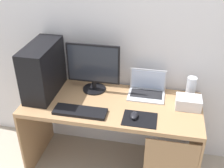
{
  "coord_description": "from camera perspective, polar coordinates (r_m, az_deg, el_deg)",
  "views": [
    {
      "loc": [
        0.38,
        -1.88,
        2.03
      ],
      "look_at": [
        0.0,
        0.0,
        0.9
      ],
      "focal_mm": 44.88,
      "sensor_mm": 36.0,
      "label": 1
    }
  ],
  "objects": [
    {
      "name": "ground_plane",
      "position": [
        2.8,
        0.0,
        -16.16
      ],
      "size": [
        8.0,
        8.0,
        0.0
      ],
      "primitive_type": "plane",
      "color": "#9E9384"
    },
    {
      "name": "wall_back",
      "position": [
        2.38,
        1.77,
        12.55
      ],
      "size": [
        4.0,
        0.05,
        2.6
      ],
      "color": "silver",
      "rests_on": "ground_plane"
    },
    {
      "name": "desk",
      "position": [
        2.4,
        0.38,
        -6.84
      ],
      "size": [
        1.47,
        0.62,
        0.72
      ],
      "color": "#A37A51",
      "rests_on": "ground_plane"
    },
    {
      "name": "pc_tower",
      "position": [
        2.42,
        -13.88,
        2.88
      ],
      "size": [
        0.21,
        0.49,
        0.44
      ],
      "primitive_type": "cube",
      "color": "black",
      "rests_on": "desk"
    },
    {
      "name": "monitor",
      "position": [
        2.39,
        -3.83,
        3.31
      ],
      "size": [
        0.46,
        0.2,
        0.43
      ],
      "color": "black",
      "rests_on": "desk"
    },
    {
      "name": "laptop",
      "position": [
        2.43,
        7.1,
        -1.18
      ],
      "size": [
        0.31,
        0.22,
        0.22
      ],
      "color": "#B7BCC6",
      "rests_on": "desk"
    },
    {
      "name": "speaker",
      "position": [
        2.44,
        15.79,
        -0.71
      ],
      "size": [
        0.08,
        0.08,
        0.19
      ],
      "primitive_type": "cylinder",
      "color": "#B7BCC6",
      "rests_on": "desk"
    },
    {
      "name": "projector",
      "position": [
        2.32,
        15.29,
        -3.66
      ],
      "size": [
        0.2,
        0.14,
        0.1
      ],
      "primitive_type": "cube",
      "color": "silver",
      "rests_on": "desk"
    },
    {
      "name": "keyboard",
      "position": [
        2.22,
        -6.51,
        -5.59
      ],
      "size": [
        0.42,
        0.14,
        0.02
      ],
      "primitive_type": "cube",
      "color": "black",
      "rests_on": "desk"
    },
    {
      "name": "mousepad",
      "position": [
        2.15,
        5.67,
        -7.11
      ],
      "size": [
        0.26,
        0.2,
        0.0
      ],
      "primitive_type": "cube",
      "color": "black",
      "rests_on": "desk"
    },
    {
      "name": "mouse_left",
      "position": [
        2.15,
        4.53,
        -6.41
      ],
      "size": [
        0.06,
        0.1,
        0.03
      ],
      "primitive_type": "ellipsoid",
      "color": "black",
      "rests_on": "mousepad"
    }
  ]
}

